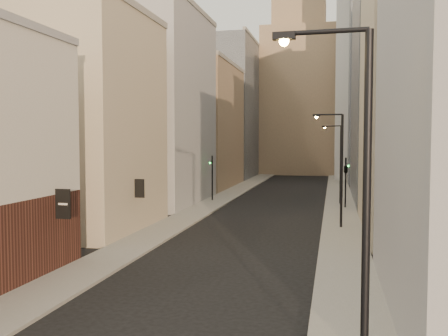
% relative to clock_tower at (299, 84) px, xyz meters
% --- Properties ---
extents(sidewalk_left, '(3.00, 140.00, 0.15)m').
position_rel_clock_tower_xyz_m(sidewalk_left, '(-5.50, -37.00, -17.56)').
color(sidewalk_left, gray).
rests_on(sidewalk_left, ground).
extents(sidewalk_right, '(3.00, 140.00, 0.15)m').
position_rel_clock_tower_xyz_m(sidewalk_right, '(7.50, -37.00, -17.56)').
color(sidewalk_right, gray).
rests_on(sidewalk_right, ground).
extents(left_bldg_beige, '(8.00, 12.00, 16.00)m').
position_rel_clock_tower_xyz_m(left_bldg_beige, '(-11.00, -66.00, -9.63)').
color(left_bldg_beige, tan).
rests_on(left_bldg_beige, ground).
extents(left_bldg_grey, '(8.00, 16.00, 20.00)m').
position_rel_clock_tower_xyz_m(left_bldg_grey, '(-11.00, -50.00, -7.63)').
color(left_bldg_grey, '#A1A0A5').
rests_on(left_bldg_grey, ground).
extents(left_bldg_tan, '(8.00, 18.00, 17.00)m').
position_rel_clock_tower_xyz_m(left_bldg_tan, '(-11.00, -32.00, -9.13)').
color(left_bldg_tan, '#8D7359').
rests_on(left_bldg_tan, ground).
extents(left_bldg_wingrid, '(8.00, 20.00, 24.00)m').
position_rel_clock_tower_xyz_m(left_bldg_wingrid, '(-11.00, -12.00, -5.63)').
color(left_bldg_wingrid, gray).
rests_on(left_bldg_wingrid, ground).
extents(right_bldg_beige, '(8.00, 16.00, 20.00)m').
position_rel_clock_tower_xyz_m(right_bldg_beige, '(13.00, -62.00, -7.63)').
color(right_bldg_beige, tan).
rests_on(right_bldg_beige, ground).
extents(right_bldg_wingrid, '(8.00, 20.00, 26.00)m').
position_rel_clock_tower_xyz_m(right_bldg_wingrid, '(13.00, -42.00, -4.63)').
color(right_bldg_wingrid, gray).
rests_on(right_bldg_wingrid, ground).
extents(highrise, '(21.00, 23.00, 51.20)m').
position_rel_clock_tower_xyz_m(highrise, '(19.00, -14.00, 8.02)').
color(highrise, gray).
rests_on(highrise, ground).
extents(clock_tower, '(14.00, 14.00, 44.90)m').
position_rel_clock_tower_xyz_m(clock_tower, '(0.00, 0.00, 0.00)').
color(clock_tower, '#8D7359').
rests_on(clock_tower, ground).
extents(white_tower, '(8.00, 8.00, 41.50)m').
position_rel_clock_tower_xyz_m(white_tower, '(11.00, -14.00, 0.97)').
color(white_tower, silver).
rests_on(white_tower, ground).
extents(streetlamp_near, '(2.52, 0.34, 9.60)m').
position_rel_clock_tower_xyz_m(streetlamp_near, '(7.38, -87.33, -12.15)').
color(streetlamp_near, black).
rests_on(streetlamp_near, ground).
extents(streetlamp_mid, '(2.29, 0.31, 8.72)m').
position_rel_clock_tower_xyz_m(streetlamp_mid, '(7.19, -61.76, -12.66)').
color(streetlamp_mid, black).
rests_on(streetlamp_mid, ground).
extents(streetlamp_far, '(2.03, 1.00, 8.21)m').
position_rel_clock_tower_xyz_m(streetlamp_far, '(7.34, -47.64, -12.94)').
color(streetlamp_far, black).
rests_on(streetlamp_far, ground).
extents(traffic_light_left, '(0.57, 0.48, 5.00)m').
position_rel_clock_tower_xyz_m(traffic_light_left, '(-6.10, -47.63, -14.19)').
color(traffic_light_left, black).
rests_on(traffic_light_left, ground).
extents(traffic_light_right, '(0.75, 0.75, 5.00)m').
position_rel_clock_tower_xyz_m(traffic_light_right, '(7.99, -50.48, -13.73)').
color(traffic_light_right, black).
rests_on(traffic_light_right, ground).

